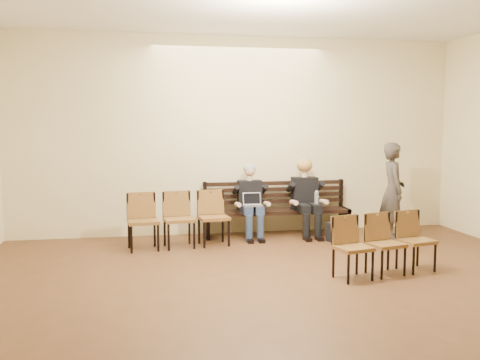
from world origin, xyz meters
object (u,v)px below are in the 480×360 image
Objects in this scene: water_bottle at (316,205)px; chair_row_back at (386,244)px; seated_woman at (306,200)px; bag at (341,232)px; chair_row_front at (179,220)px; laptop at (253,207)px; passerby at (393,183)px; seated_man at (251,203)px; bench at (277,222)px.

chair_row_back reaches higher than water_bottle.
seated_woman is 2.94× the size of bag.
seated_woman is 0.79× the size of chair_row_front.
laptop is at bearing 164.97° from bag.
laptop is 0.16× the size of passerby.
water_bottle is 1.35m from passerby.
seated_man is at bearing 89.71° from passerby.
passerby is 1.18× the size of chair_row_front.
seated_man is 0.76× the size of chair_row_front.
bag is at bearing -8.04° from chair_row_front.
seated_woman reaches higher than bench.
laptop is at bearing 179.50° from water_bottle.
seated_man is 1.14m from water_bottle.
chair_row_front is at bearing -164.33° from laptop.
laptop is 1.53m from bag.
seated_woman is 0.25m from water_bottle.
bag is at bearing 71.90° from chair_row_back.
laptop is (-0.99, -0.20, -0.07)m from seated_woman.
passerby is at bearing -6.22° from chair_row_front.
chair_row_back reaches higher than bag.
passerby reaches higher than chair_row_back.
seated_woman reaches higher than laptop.
passerby reaches higher than bag.
water_bottle is 2.38m from chair_row_back.
water_bottle reaches higher than bag.
seated_woman is at bearing 121.09° from water_bottle.
chair_row_front reaches higher than laptop.
bench is at bearing 166.18° from seated_woman.
chair_row_front is (-2.70, 0.05, 0.29)m from bag.
chair_row_front is at bearing -166.82° from seated_woman.
seated_woman is 0.88× the size of chair_row_back.
seated_man is 3.90× the size of laptop.
water_bottle is 2.41m from chair_row_front.
chair_row_front reaches higher than chair_row_back.
seated_man is 0.84× the size of chair_row_back.
chair_row_back is (1.26, -2.58, -0.21)m from seated_man.
seated_man is 5.11× the size of water_bottle.
bag is 0.23× the size of passerby.
passerby is (1.27, -0.27, 0.38)m from water_bottle.
chair_row_back is (0.14, -2.37, -0.17)m from water_bottle.
chair_row_back reaches higher than bench.
seated_man is 1.39m from chair_row_front.
seated_woman reaches higher than bag.
bag is 2.02m from chair_row_back.
seated_woman is at bearing 0.00° from seated_man.
laptop is at bearing -147.56° from bench.
seated_woman is 5.31× the size of water_bottle.
bench is 2.81m from chair_row_back.
chair_row_front is (-1.28, -0.33, -0.12)m from laptop.
seated_man is at bearing 15.64° from chair_row_front.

